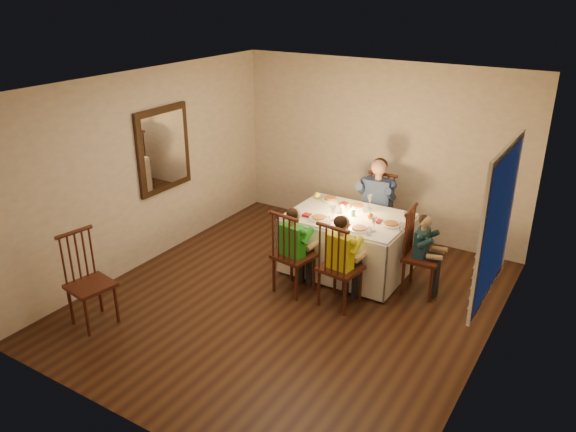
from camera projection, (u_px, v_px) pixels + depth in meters
The scene contains 26 objects.
ground at pixel (291, 300), 6.87m from camera, with size 5.00×5.00×0.00m, color black.
wall_left at pixel (147, 169), 7.46m from camera, with size 0.02×5.00×2.60m, color beige.
wall_right at pixel (495, 247), 5.27m from camera, with size 0.02×5.00×2.60m, color beige.
wall_back at pixel (379, 149), 8.32m from camera, with size 4.50×0.02×2.60m, color beige.
ceiling at pixel (292, 85), 5.86m from camera, with size 5.00×5.00×0.00m, color white.
dining_table at pixel (348, 232), 7.35m from camera, with size 1.55×1.12×0.78m.
chair_adult at pixel (374, 248), 8.22m from camera, with size 0.45×0.43×1.10m, color #36180E, non-canonical shape.
chair_near_left at pixel (294, 290), 7.09m from camera, with size 0.45×0.43×1.10m, color #36180E, non-canonical shape.
chair_near_right at pixel (339, 304), 6.79m from camera, with size 0.45×0.43×1.10m, color #36180E, non-canonical shape.
chair_end at pixel (419, 291), 7.06m from camera, with size 0.45×0.43×1.10m, color #36180E, non-canonical shape.
chair_extra at pixel (96, 323), 6.41m from camera, with size 0.45×0.43×1.10m, color #36180E, non-canonical shape.
adult at pixel (374, 248), 8.22m from camera, with size 0.51×0.47×1.35m, color navy, non-canonical shape.
child_green at pixel (294, 290), 7.09m from camera, with size 0.39×0.35×1.12m, color green, non-canonical shape.
child_yellow at pixel (339, 304), 6.79m from camera, with size 0.41×0.37×1.16m, color yellow, non-canonical shape.
child_teal at pixel (419, 291), 7.06m from camera, with size 0.34×0.31×1.04m, color #17323A, non-canonical shape.
setting_adult at pixel (356, 207), 7.51m from camera, with size 0.26×0.26×0.02m, color white.
setting_green at pixel (319, 218), 7.14m from camera, with size 0.26×0.26×0.02m, color white.
setting_yellow at pixel (359, 229), 6.83m from camera, with size 0.26×0.26×0.02m, color white.
setting_teal at pixel (391, 224), 6.96m from camera, with size 0.26×0.26×0.02m, color white.
candle_left at pixel (342, 210), 7.29m from camera, with size 0.06×0.06×0.10m, color white.
candle_right at pixel (353, 213), 7.21m from camera, with size 0.06×0.06×0.10m, color white.
squash at pixel (317, 195), 7.81m from camera, with size 0.09×0.09×0.09m, color #FCEE42.
orange_fruit at pixel (370, 215), 7.16m from camera, with size 0.08×0.08×0.08m, color orange.
serving_bowl at pixel (330, 200), 7.68m from camera, with size 0.21×0.21×0.05m, color white.
wall_mirror at pixel (164, 149), 7.60m from camera, with size 0.06×0.95×1.15m.
window_blinds at pixel (496, 223), 5.29m from camera, with size 0.07×1.34×1.54m.
Camera 1 is at (3.09, -5.06, 3.61)m, focal length 35.00 mm.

